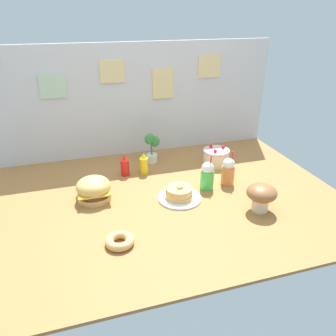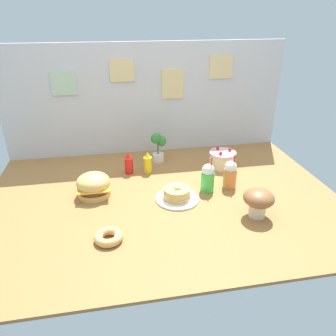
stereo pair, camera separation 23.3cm
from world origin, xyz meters
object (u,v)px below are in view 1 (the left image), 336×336
(orange_float_cup, at_px, (228,171))
(potted_plant, at_px, (151,146))
(burger, at_px, (94,189))
(mustard_bottle, at_px, (144,164))
(cream_soda_cup, at_px, (207,176))
(ketchup_bottle, at_px, (125,166))
(layer_cake, at_px, (216,157))
(pancake_stack, at_px, (179,194))
(mushroom_stool, at_px, (261,195))
(donut_pink_glaze, at_px, (120,241))

(orange_float_cup, height_order, potted_plant, potted_plant)
(burger, distance_m, mustard_bottle, 0.51)
(orange_float_cup, bearing_deg, cream_soda_cup, -173.96)
(ketchup_bottle, bearing_deg, mustard_bottle, -5.69)
(layer_cake, relative_size, cream_soda_cup, 0.83)
(burger, height_order, ketchup_bottle, ketchup_bottle)
(pancake_stack, height_order, cream_soda_cup, cream_soda_cup)
(burger, height_order, mustard_bottle, mustard_bottle)
(layer_cake, relative_size, ketchup_bottle, 1.25)
(layer_cake, bearing_deg, burger, -164.87)
(burger, relative_size, orange_float_cup, 0.88)
(pancake_stack, bearing_deg, ketchup_bottle, 122.18)
(pancake_stack, bearing_deg, potted_plant, 92.78)
(pancake_stack, relative_size, potted_plant, 1.11)
(mushroom_stool, bearing_deg, potted_plant, 117.55)
(ketchup_bottle, relative_size, mushroom_stool, 0.91)
(burger, bearing_deg, donut_pink_glaze, -80.48)
(mustard_bottle, relative_size, orange_float_cup, 0.67)
(potted_plant, bearing_deg, layer_cake, -22.08)
(layer_cake, distance_m, mustard_bottle, 0.62)
(mustard_bottle, height_order, mushroom_stool, mushroom_stool)
(ketchup_bottle, relative_size, potted_plant, 0.66)
(orange_float_cup, xyz_separation_m, mushroom_stool, (0.04, -0.39, 0.01))
(burger, bearing_deg, orange_float_cup, -3.59)
(cream_soda_cup, bearing_deg, ketchup_bottle, 144.26)
(cream_soda_cup, bearing_deg, pancake_stack, -160.94)
(layer_cake, xyz_separation_m, mushroom_stool, (-0.02, -0.74, 0.05))
(layer_cake, height_order, orange_float_cup, orange_float_cup)
(cream_soda_cup, bearing_deg, burger, 174.32)
(pancake_stack, relative_size, ketchup_bottle, 1.70)
(cream_soda_cup, bearing_deg, donut_pink_glaze, -147.68)
(orange_float_cup, bearing_deg, potted_plant, 129.23)
(ketchup_bottle, distance_m, potted_plant, 0.33)
(burger, relative_size, mustard_bottle, 1.33)
(burger, xyz_separation_m, mushroom_stool, (1.03, -0.45, 0.03))
(layer_cake, xyz_separation_m, potted_plant, (-0.51, 0.21, 0.08))
(ketchup_bottle, bearing_deg, pancake_stack, -57.82)
(mustard_bottle, bearing_deg, mushroom_stool, -50.94)
(potted_plant, height_order, mushroom_stool, potted_plant)
(burger, bearing_deg, mushroom_stool, -23.85)
(burger, relative_size, mushroom_stool, 1.21)
(ketchup_bottle, bearing_deg, burger, -131.40)
(cream_soda_cup, relative_size, potted_plant, 0.98)
(orange_float_cup, relative_size, potted_plant, 0.98)
(layer_cake, bearing_deg, orange_float_cup, -99.96)
(ketchup_bottle, distance_m, donut_pink_glaze, 0.86)
(burger, relative_size, layer_cake, 1.06)
(burger, distance_m, ketchup_bottle, 0.41)
(ketchup_bottle, bearing_deg, potted_plant, 34.71)
(layer_cake, relative_size, orange_float_cup, 0.83)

